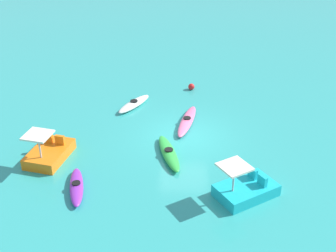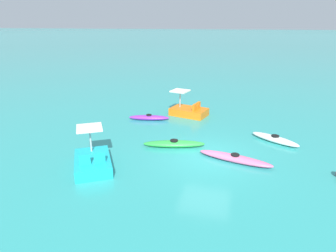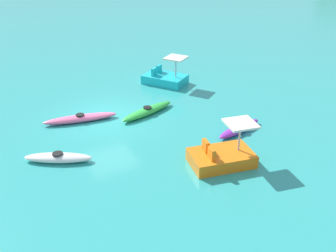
# 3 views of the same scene
# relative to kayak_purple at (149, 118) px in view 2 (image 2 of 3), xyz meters

# --- Properties ---
(ground_plane) EXTENTS (600.00, 600.00, 0.00)m
(ground_plane) POSITION_rel_kayak_purple_xyz_m (-4.48, -4.47, -0.16)
(ground_plane) COLOR teal
(kayak_purple) EXTENTS (1.08, 2.71, 0.37)m
(kayak_purple) POSITION_rel_kayak_purple_xyz_m (0.00, 0.00, 0.00)
(kayak_purple) COLOR purple
(kayak_purple) RESTS_ON ground_plane
(kayak_pink) EXTENTS (1.36, 3.47, 0.37)m
(kayak_pink) POSITION_rel_kayak_purple_xyz_m (-4.63, -5.77, -0.00)
(kayak_pink) COLOR pink
(kayak_pink) RESTS_ON ground_plane
(kayak_green) EXTENTS (1.42, 3.22, 0.37)m
(kayak_green) POSITION_rel_kayak_purple_xyz_m (-3.75, -2.66, -0.00)
(kayak_green) COLOR green
(kayak_green) RESTS_ON ground_plane
(kayak_white) EXTENTS (1.94, 2.60, 0.37)m
(kayak_white) POSITION_rel_kayak_purple_xyz_m (-1.69, -7.71, 0.00)
(kayak_white) COLOR white
(kayak_white) RESTS_ON ground_plane
(pedal_boat_orange) EXTENTS (2.03, 2.69, 1.68)m
(pedal_boat_orange) POSITION_rel_kayak_purple_xyz_m (1.70, -2.31, 0.17)
(pedal_boat_orange) COLOR orange
(pedal_boat_orange) RESTS_ON ground_plane
(pedal_boat_cyan) EXTENTS (2.83, 2.54, 1.68)m
(pedal_boat_cyan) POSITION_rel_kayak_purple_xyz_m (-6.92, 0.20, 0.17)
(pedal_boat_cyan) COLOR #19B7C6
(pedal_boat_cyan) RESTS_ON ground_plane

